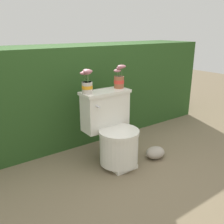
# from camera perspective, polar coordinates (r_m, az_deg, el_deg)

# --- Properties ---
(ground_plane) EXTENTS (12.00, 12.00, 0.00)m
(ground_plane) POSITION_cam_1_polar(r_m,az_deg,el_deg) (2.53, 0.20, -13.01)
(ground_plane) COLOR #75664C
(hedge_backdrop) EXTENTS (3.97, 0.71, 1.14)m
(hedge_backdrop) POSITION_cam_1_polar(r_m,az_deg,el_deg) (3.12, -10.67, 4.21)
(hedge_backdrop) COLOR #284C1E
(hedge_backdrop) RESTS_ON ground
(toilet) EXTENTS (0.50, 0.55, 0.73)m
(toilet) POSITION_cam_1_polar(r_m,az_deg,el_deg) (2.52, 0.24, -4.39)
(toilet) COLOR silver
(toilet) RESTS_ON ground
(potted_plant_left) EXTENTS (0.12, 0.11, 0.23)m
(potted_plant_left) POSITION_cam_1_polar(r_m,az_deg,el_deg) (2.39, -5.74, 6.72)
(potted_plant_left) COLOR beige
(potted_plant_left) RESTS_ON toilet
(potted_plant_midleft) EXTENTS (0.13, 0.11, 0.24)m
(potted_plant_midleft) POSITION_cam_1_polar(r_m,az_deg,el_deg) (2.60, 1.65, 7.59)
(potted_plant_midleft) COLOR #9E5638
(potted_plant_midleft) RESTS_ON toilet
(garden_stone) EXTENTS (0.22, 0.18, 0.12)m
(garden_stone) POSITION_cam_1_polar(r_m,az_deg,el_deg) (2.75, 9.85, -9.12)
(garden_stone) COLOR #9E9384
(garden_stone) RESTS_ON ground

